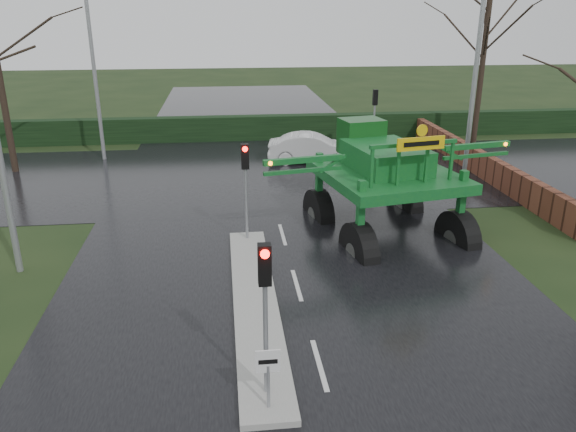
{
  "coord_description": "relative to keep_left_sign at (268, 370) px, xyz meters",
  "views": [
    {
      "loc": [
        -1.99,
        -10.78,
        7.72
      ],
      "look_at": [
        -0.19,
        4.59,
        2.0
      ],
      "focal_mm": 35.0,
      "sensor_mm": 36.0,
      "label": 1
    }
  ],
  "objects": [
    {
      "name": "road_cross",
      "position": [
        1.3,
        17.5,
        -1.05
      ],
      "size": [
        80.0,
        12.0,
        0.02
      ],
      "primitive_type": "cube",
      "color": "black",
      "rests_on": "ground"
    },
    {
      "name": "traffic_signal_near",
      "position": [
        0.0,
        0.49,
        1.53
      ],
      "size": [
        0.26,
        0.33,
        3.52
      ],
      "color": "gray",
      "rests_on": "ground"
    },
    {
      "name": "brick_wall",
      "position": [
        11.8,
        17.5,
        -0.46
      ],
      "size": [
        0.4,
        20.0,
        1.2
      ],
      "primitive_type": "cube",
      "color": "#592D1E",
      "rests_on": "ground"
    },
    {
      "name": "street_light_left_far",
      "position": [
        -6.89,
        21.5,
        4.93
      ],
      "size": [
        3.85,
        0.3,
        10.0
      ],
      "color": "gray",
      "rests_on": "ground"
    },
    {
      "name": "traffic_signal_mid",
      "position": [
        0.0,
        8.99,
        1.53
      ],
      "size": [
        0.26,
        0.33,
        3.52
      ],
      "color": "gray",
      "rests_on": "ground"
    },
    {
      "name": "road_main",
      "position": [
        1.3,
        11.5,
        -1.05
      ],
      "size": [
        14.0,
        80.0,
        0.02
      ],
      "primitive_type": "cube",
      "color": "black",
      "rests_on": "ground"
    },
    {
      "name": "hedge_row",
      "position": [
        1.3,
        25.5,
        -0.31
      ],
      "size": [
        44.0,
        0.9,
        1.5
      ],
      "primitive_type": "cube",
      "color": "black",
      "rests_on": "ground"
    },
    {
      "name": "traffic_signal_far",
      "position": [
        7.8,
        21.51,
        1.53
      ],
      "size": [
        0.26,
        0.33,
        3.52
      ],
      "rotation": [
        0.0,
        0.0,
        3.14
      ],
      "color": "gray",
      "rests_on": "ground"
    },
    {
      "name": "median_island",
      "position": [
        0.0,
        4.5,
        -0.97
      ],
      "size": [
        1.2,
        10.0,
        0.16
      ],
      "primitive_type": "cube",
      "color": "gray",
      "rests_on": "ground"
    },
    {
      "name": "keep_left_sign",
      "position": [
        0.0,
        0.0,
        0.0
      ],
      "size": [
        0.5,
        0.07,
        1.35
      ],
      "color": "gray",
      "rests_on": "ground"
    },
    {
      "name": "street_light_right",
      "position": [
        9.49,
        13.5,
        4.93
      ],
      "size": [
        3.85,
        0.3,
        10.0
      ],
      "color": "gray",
      "rests_on": "ground"
    },
    {
      "name": "ground",
      "position": [
        1.3,
        1.5,
        -1.06
      ],
      "size": [
        140.0,
        140.0,
        0.0
      ],
      "primitive_type": "plane",
      "color": "black",
      "rests_on": "ground"
    },
    {
      "name": "crop_sprayer",
      "position": [
        3.63,
        7.85,
        1.47
      ],
      "size": [
        9.43,
        6.7,
        5.35
      ],
      "rotation": [
        0.0,
        0.0,
        0.19
      ],
      "color": "black",
      "rests_on": "ground"
    },
    {
      "name": "tree_right_far",
      "position": [
        14.3,
        22.5,
        5.44
      ],
      "size": [
        7.0,
        7.0,
        12.05
      ],
      "color": "black",
      "rests_on": "ground"
    },
    {
      "name": "white_sedan",
      "position": [
        3.98,
        19.51,
        -1.06
      ],
      "size": [
        4.86,
        2.31,
        1.54
      ],
      "primitive_type": "imported",
      "rotation": [
        0.0,
        0.0,
        1.42
      ],
      "color": "silver",
      "rests_on": "ground"
    }
  ]
}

